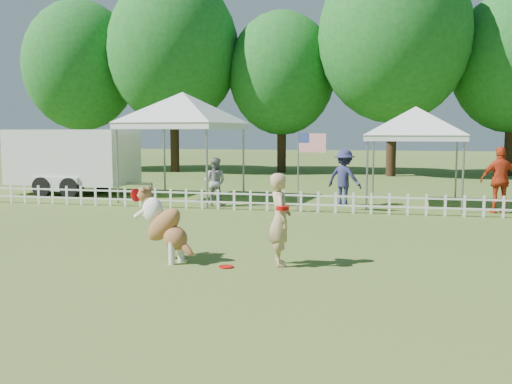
# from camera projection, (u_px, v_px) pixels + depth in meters

# --- Properties ---
(ground) EXTENTS (120.00, 120.00, 0.00)m
(ground) POSITION_uv_depth(u_px,v_px,m) (230.00, 268.00, 9.79)
(ground) COLOR #36521A
(ground) RESTS_ON ground
(picket_fence) EXTENTS (22.00, 0.08, 0.60)m
(picket_fence) POSITION_uv_depth(u_px,v_px,m) (292.00, 201.00, 16.56)
(picket_fence) COLOR white
(picket_fence) RESTS_ON ground
(handler) EXTENTS (0.56, 0.69, 1.62)m
(handler) POSITION_uv_depth(u_px,v_px,m) (280.00, 219.00, 9.89)
(handler) COLOR tan
(handler) RESTS_ON ground
(dog) EXTENTS (1.35, 0.89, 1.32)m
(dog) POSITION_uv_depth(u_px,v_px,m) (165.00, 225.00, 10.22)
(dog) COLOR brown
(dog) RESTS_ON ground
(frisbee_on_turf) EXTENTS (0.31, 0.31, 0.02)m
(frisbee_on_turf) POSITION_uv_depth(u_px,v_px,m) (226.00, 267.00, 9.81)
(frisbee_on_turf) COLOR red
(frisbee_on_turf) RESTS_ON ground
(canopy_tent_left) EXTENTS (3.84, 3.84, 3.56)m
(canopy_tent_left) POSITION_uv_depth(u_px,v_px,m) (183.00, 148.00, 19.30)
(canopy_tent_left) COLOR silver
(canopy_tent_left) RESTS_ON ground
(canopy_tent_right) EXTENTS (3.08, 3.08, 3.03)m
(canopy_tent_right) POSITION_uv_depth(u_px,v_px,m) (414.00, 157.00, 17.82)
(canopy_tent_right) COLOR silver
(canopy_tent_right) RESTS_ON ground
(cargo_trailer) EXTENTS (5.64, 2.66, 2.44)m
(cargo_trailer) POSITION_uv_depth(u_px,v_px,m) (73.00, 161.00, 21.10)
(cargo_trailer) COLOR white
(cargo_trailer) RESTS_ON ground
(flag_pole) EXTENTS (0.89, 0.30, 2.32)m
(flag_pole) POSITION_uv_depth(u_px,v_px,m) (298.00, 172.00, 16.52)
(flag_pole) COLOR gray
(flag_pole) RESTS_ON ground
(spectator_a) EXTENTS (0.78, 0.63, 1.51)m
(spectator_a) POSITION_uv_depth(u_px,v_px,m) (215.00, 182.00, 17.82)
(spectator_a) COLOR gray
(spectator_a) RESTS_ON ground
(spectator_b) EXTENTS (1.31, 1.07, 1.76)m
(spectator_b) POSITION_uv_depth(u_px,v_px,m) (344.00, 178.00, 17.79)
(spectator_b) COLOR navy
(spectator_b) RESTS_ON ground
(spectator_c) EXTENTS (1.16, 0.61, 1.90)m
(spectator_c) POSITION_uv_depth(u_px,v_px,m) (500.00, 180.00, 16.19)
(spectator_c) COLOR red
(spectator_c) RESTS_ON ground
(tree_far_left) EXTENTS (6.60, 6.60, 11.00)m
(tree_far_left) POSITION_uv_depth(u_px,v_px,m) (81.00, 77.00, 33.76)
(tree_far_left) COLOR #18541B
(tree_far_left) RESTS_ON ground
(tree_left) EXTENTS (7.40, 7.40, 12.00)m
(tree_left) POSITION_uv_depth(u_px,v_px,m) (174.00, 65.00, 31.95)
(tree_left) COLOR #18541B
(tree_left) RESTS_ON ground
(tree_center_left) EXTENTS (6.00, 6.00, 9.80)m
(tree_center_left) POSITION_uv_depth(u_px,v_px,m) (282.00, 85.00, 31.76)
(tree_center_left) COLOR #18541B
(tree_center_left) RESTS_ON ground
(tree_center_right) EXTENTS (7.60, 7.60, 12.60)m
(tree_center_right) POSITION_uv_depth(u_px,v_px,m) (394.00, 52.00, 28.88)
(tree_center_right) COLOR #18541B
(tree_center_right) RESTS_ON ground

